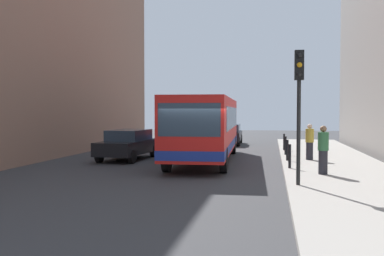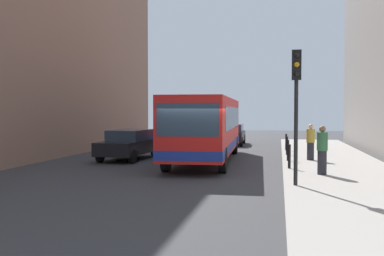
{
  "view_description": "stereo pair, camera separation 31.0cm",
  "coord_description": "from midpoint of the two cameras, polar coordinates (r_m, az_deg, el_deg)",
  "views": [
    {
      "loc": [
        2.75,
        -16.27,
        2.4
      ],
      "look_at": [
        -0.68,
        2.55,
        1.68
      ],
      "focal_mm": 41.12,
      "sensor_mm": 36.0,
      "label": 1
    },
    {
      "loc": [
        3.06,
        -16.21,
        2.4
      ],
      "look_at": [
        -0.68,
        2.55,
        1.68
      ],
      "focal_mm": 41.12,
      "sensor_mm": 36.0,
      "label": 2
    }
  ],
  "objects": [
    {
      "name": "sidewalk",
      "position": [
        16.59,
        19.92,
        -6.02
      ],
      "size": [
        4.4,
        40.0,
        0.15
      ],
      "primitive_type": "cube",
      "color": "#9E9991",
      "rests_on": "ground"
    },
    {
      "name": "bollard_mid",
      "position": [
        20.55,
        12.77,
        -2.84
      ],
      "size": [
        0.11,
        0.11,
        0.95
      ],
      "primitive_type": "cylinder",
      "color": "black",
      "rests_on": "sidewalk"
    },
    {
      "name": "pedestrian_near_signal",
      "position": [
        16.36,
        17.05,
        -2.76
      ],
      "size": [
        0.38,
        0.38,
        1.74
      ],
      "rotation": [
        0.0,
        0.0,
        5.73
      ],
      "color": "#26262D",
      "rests_on": "sidewalk"
    },
    {
      "name": "traffic_light",
      "position": [
        13.72,
        14.01,
        4.63
      ],
      "size": [
        0.28,
        0.33,
        4.1
      ],
      "color": "black",
      "rests_on": "sidewalk"
    },
    {
      "name": "bollard_far",
      "position": [
        23.3,
        12.59,
        -2.25
      ],
      "size": [
        0.11,
        0.11,
        0.95
      ],
      "primitive_type": "cylinder",
      "color": "black",
      "rests_on": "sidewalk"
    },
    {
      "name": "bus",
      "position": [
        21.16,
        2.34,
        0.34
      ],
      "size": [
        2.96,
        11.11,
        3.0
      ],
      "rotation": [
        0.0,
        0.0,
        3.18
      ],
      "color": "red",
      "rests_on": "ground"
    },
    {
      "name": "bollard_near",
      "position": [
        17.81,
        13.0,
        -3.6
      ],
      "size": [
        0.11,
        0.11,
        0.95
      ],
      "primitive_type": "cylinder",
      "color": "black",
      "rests_on": "sidewalk"
    },
    {
      "name": "bollard_farthest",
      "position": [
        26.04,
        12.46,
        -1.79
      ],
      "size": [
        0.11,
        0.11,
        0.95
      ],
      "primitive_type": "cylinder",
      "color": "black",
      "rests_on": "sidewalk"
    },
    {
      "name": "car_beside_bus",
      "position": [
        22.14,
        -7.74,
        -2.04
      ],
      "size": [
        2.1,
        4.51,
        1.48
      ],
      "rotation": [
        0.0,
        0.0,
        3.08
      ],
      "color": "black",
      "rests_on": "ground"
    },
    {
      "name": "pedestrian_mid_sidewalk",
      "position": [
        21.09,
        15.53,
        -1.77
      ],
      "size": [
        0.38,
        0.38,
        1.67
      ],
      "rotation": [
        0.0,
        0.0,
        0.38
      ],
      "color": "#26262D",
      "rests_on": "sidewalk"
    },
    {
      "name": "car_behind_bus",
      "position": [
        31.78,
        5.38,
        -0.76
      ],
      "size": [
        1.94,
        4.44,
        1.48
      ],
      "rotation": [
        0.0,
        0.0,
        3.16
      ],
      "color": "black",
      "rests_on": "ground"
    },
    {
      "name": "ground_plane",
      "position": [
        16.67,
        1.13,
        -6.11
      ],
      "size": [
        80.0,
        80.0,
        0.0
      ],
      "primitive_type": "plane",
      "color": "#38383A"
    }
  ]
}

